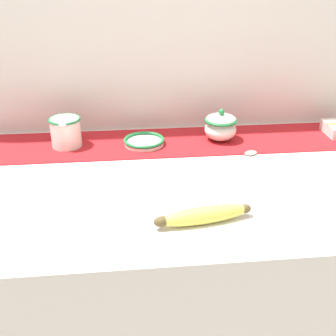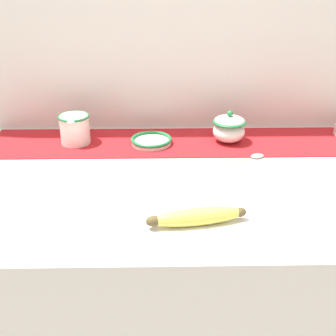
{
  "view_description": "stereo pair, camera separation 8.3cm",
  "coord_description": "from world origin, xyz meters",
  "px_view_note": "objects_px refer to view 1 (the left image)",
  "views": [
    {
      "loc": [
        -0.15,
        -1.01,
        1.41
      ],
      "look_at": [
        -0.05,
        -0.04,
        0.93
      ],
      "focal_mm": 45.0,
      "sensor_mm": 36.0,
      "label": 1
    },
    {
      "loc": [
        -0.06,
        -1.01,
        1.41
      ],
      "look_at": [
        -0.05,
        -0.04,
        0.93
      ],
      "focal_mm": 45.0,
      "sensor_mm": 36.0,
      "label": 2
    }
  ],
  "objects_px": {
    "cream_pitcher": "(66,131)",
    "banana": "(204,215)",
    "spoon": "(247,154)",
    "small_dish": "(144,141)",
    "sugar_bowl": "(221,126)"
  },
  "relations": [
    {
      "from": "cream_pitcher",
      "to": "banana",
      "type": "height_order",
      "value": "cream_pitcher"
    },
    {
      "from": "spoon",
      "to": "banana",
      "type": "bearing_deg",
      "value": -144.75
    },
    {
      "from": "banana",
      "to": "spoon",
      "type": "distance_m",
      "value": 0.4
    },
    {
      "from": "spoon",
      "to": "cream_pitcher",
      "type": "bearing_deg",
      "value": 142.38
    },
    {
      "from": "banana",
      "to": "spoon",
      "type": "height_order",
      "value": "banana"
    },
    {
      "from": "cream_pitcher",
      "to": "small_dish",
      "type": "relative_size",
      "value": 0.88
    },
    {
      "from": "cream_pitcher",
      "to": "spoon",
      "type": "relative_size",
      "value": 0.63
    },
    {
      "from": "cream_pitcher",
      "to": "spoon",
      "type": "height_order",
      "value": "cream_pitcher"
    },
    {
      "from": "small_dish",
      "to": "banana",
      "type": "xyz_separation_m",
      "value": [
        0.11,
        -0.45,
        0.01
      ]
    },
    {
      "from": "sugar_bowl",
      "to": "spoon",
      "type": "relative_size",
      "value": 0.57
    },
    {
      "from": "cream_pitcher",
      "to": "sugar_bowl",
      "type": "bearing_deg",
      "value": -0.14
    },
    {
      "from": "sugar_bowl",
      "to": "spoon",
      "type": "distance_m",
      "value": 0.14
    },
    {
      "from": "banana",
      "to": "spoon",
      "type": "relative_size",
      "value": 1.25
    },
    {
      "from": "cream_pitcher",
      "to": "small_dish",
      "type": "bearing_deg",
      "value": -3.36
    },
    {
      "from": "cream_pitcher",
      "to": "spoon",
      "type": "bearing_deg",
      "value": -12.76
    }
  ]
}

